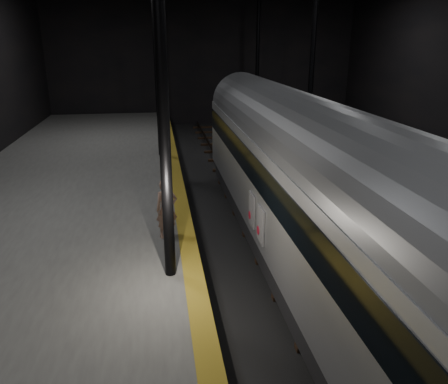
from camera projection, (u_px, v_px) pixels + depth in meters
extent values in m
plane|color=black|center=(276.00, 234.00, 15.32)|extent=(44.00, 44.00, 0.00)
cube|color=#4F4F4D|center=(51.00, 234.00, 14.07)|extent=(9.00, 43.80, 1.00)
cube|color=olive|center=(183.00, 212.00, 14.52)|extent=(0.50, 43.80, 0.01)
cube|color=#3F3328|center=(256.00, 230.00, 15.16)|extent=(0.08, 43.00, 0.14)
cube|color=#3F3328|center=(296.00, 228.00, 15.37)|extent=(0.08, 43.00, 0.14)
cube|color=black|center=(276.00, 232.00, 15.30)|extent=(2.40, 42.00, 0.12)
cylinder|color=black|center=(161.00, 61.00, 9.07)|extent=(0.26, 0.26, 10.00)
cylinder|color=black|center=(156.00, 50.00, 20.27)|extent=(0.26, 0.26, 10.00)
cylinder|color=black|center=(313.00, 50.00, 21.37)|extent=(0.26, 0.26, 10.00)
cylinder|color=black|center=(155.00, 47.00, 31.48)|extent=(0.26, 0.26, 10.00)
cylinder|color=black|center=(258.00, 47.00, 32.58)|extent=(0.26, 0.26, 10.00)
cube|color=#AAADB3|center=(301.00, 191.00, 12.41)|extent=(2.68, 18.48, 2.77)
cube|color=black|center=(297.00, 246.00, 12.98)|extent=(2.45, 18.11, 0.79)
cube|color=black|center=(302.00, 169.00, 12.20)|extent=(2.74, 18.21, 0.83)
cylinder|color=slate|center=(304.00, 143.00, 11.96)|extent=(2.63, 18.30, 2.63)
cube|color=black|center=(251.00, 189.00, 19.13)|extent=(1.66, 2.03, 0.32)
cube|color=silver|center=(261.00, 225.00, 11.53)|extent=(0.04, 0.69, 0.97)
cube|color=silver|center=(252.00, 210.00, 12.57)|extent=(0.04, 0.69, 0.97)
cylinder|color=red|center=(258.00, 230.00, 11.76)|extent=(0.03, 0.24, 0.24)
cylinder|color=red|center=(250.00, 215.00, 12.79)|extent=(0.03, 0.24, 0.24)
imported|color=tan|center=(167.00, 209.00, 12.46)|extent=(0.70, 0.54, 1.73)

